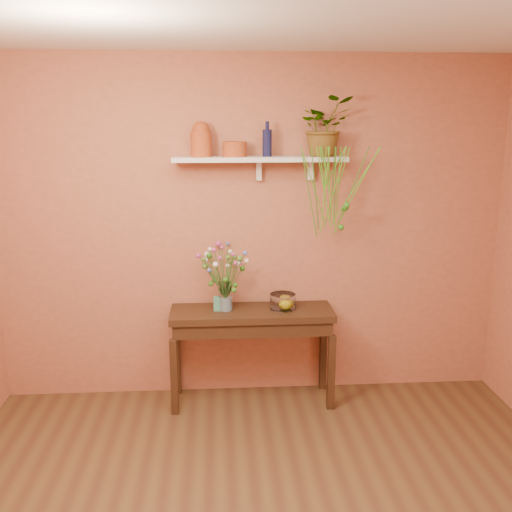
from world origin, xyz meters
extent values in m
cube|color=#BE694D|center=(0.00, 2.00, 1.35)|extent=(4.00, 0.04, 2.70)
cube|color=#3E2617|center=(-0.02, 1.78, 0.74)|extent=(1.26, 0.41, 0.05)
cube|color=#3E2617|center=(-0.02, 1.78, 0.66)|extent=(1.21, 0.37, 0.11)
cube|color=#3E2617|center=(-0.62, 1.60, 0.30)|extent=(0.05, 0.05, 0.60)
cube|color=#3E2617|center=(0.59, 1.60, 0.30)|extent=(0.05, 0.05, 0.60)
cube|color=#3E2617|center=(-0.62, 1.95, 0.30)|extent=(0.05, 0.05, 0.60)
cube|color=#3E2617|center=(0.59, 1.95, 0.30)|extent=(0.05, 0.05, 0.60)
cube|color=white|center=(0.05, 1.87, 1.92)|extent=(1.30, 0.24, 0.04)
cube|color=white|center=(0.05, 1.97, 1.83)|extent=(0.04, 0.05, 0.15)
cube|color=white|center=(0.45, 1.97, 1.83)|extent=(0.04, 0.05, 0.15)
cylinder|color=#B84923|center=(-0.39, 1.87, 2.03)|extent=(0.18, 0.18, 0.18)
sphere|color=#B84923|center=(-0.39, 1.87, 2.13)|extent=(0.12, 0.12, 0.12)
cylinder|color=#B84923|center=(-0.14, 1.88, 1.99)|extent=(0.21, 0.21, 0.11)
cylinder|color=#121539|center=(0.10, 1.87, 2.04)|extent=(0.09, 0.09, 0.20)
cylinder|color=#121539|center=(0.10, 1.87, 2.17)|extent=(0.03, 0.03, 0.06)
imported|color=#327B1D|center=(0.54, 1.88, 2.16)|extent=(0.47, 0.43, 0.44)
cylinder|color=#327B1D|center=(0.60, 1.73, 1.72)|extent=(0.04, 0.14, 0.59)
cylinder|color=#4BA91D|center=(0.51, 1.72, 1.73)|extent=(0.13, 0.08, 0.57)
cylinder|color=#4BA91D|center=(0.55, 1.71, 1.70)|extent=(0.16, 0.11, 0.65)
cylinder|color=#327B1D|center=(0.53, 1.75, 1.84)|extent=(0.09, 0.05, 0.36)
cylinder|color=#4BA91D|center=(0.59, 1.73, 1.86)|extent=(0.14, 0.10, 0.32)
cylinder|color=#4BA91D|center=(0.52, 1.71, 1.69)|extent=(0.04, 0.12, 0.65)
cylinder|color=#327B1D|center=(0.52, 1.74, 1.86)|extent=(0.10, 0.12, 0.32)
cylinder|color=#4BA91D|center=(0.56, 1.76, 1.74)|extent=(0.06, 0.11, 0.56)
cylinder|color=#4BA91D|center=(0.51, 1.77, 1.80)|extent=(0.08, 0.07, 0.44)
cylinder|color=#327B1D|center=(0.74, 1.73, 1.73)|extent=(0.21, 0.06, 0.58)
cylinder|color=#4BA91D|center=(0.63, 1.77, 1.76)|extent=(0.01, 0.09, 0.51)
cylinder|color=#4BA91D|center=(0.66, 1.73, 1.86)|extent=(0.06, 0.14, 0.32)
cylinder|color=#327B1D|center=(0.44, 1.70, 1.70)|extent=(0.11, 0.24, 0.63)
cylinder|color=#4BA91D|center=(0.74, 1.71, 1.72)|extent=(0.34, 0.14, 0.61)
cylinder|color=#4BA91D|center=(0.44, 1.74, 1.73)|extent=(0.23, 0.19, 0.59)
cylinder|color=#327B1D|center=(0.41, 1.74, 1.68)|extent=(0.15, 0.07, 0.68)
cylinder|color=#4BA91D|center=(0.74, 1.68, 1.68)|extent=(0.26, 0.32, 0.68)
cylinder|color=#4BA91D|center=(0.52, 1.70, 1.83)|extent=(0.04, 0.19, 0.37)
cylinder|color=#327B1D|center=(0.58, 1.73, 1.84)|extent=(0.01, 0.09, 0.37)
cylinder|color=#4BA91D|center=(0.59, 1.71, 1.71)|extent=(0.10, 0.29, 0.63)
sphere|color=#327B1D|center=(0.68, 1.77, 1.55)|extent=(0.05, 0.05, 0.05)
sphere|color=#327B1D|center=(0.68, 1.73, 1.57)|extent=(0.05, 0.05, 0.05)
sphere|color=#327B1D|center=(0.68, 1.71, 1.59)|extent=(0.05, 0.05, 0.05)
sphere|color=#327B1D|center=(0.65, 1.71, 1.42)|extent=(0.05, 0.05, 0.05)
cylinder|color=white|center=(-0.22, 1.79, 0.88)|extent=(0.11, 0.11, 0.22)
cylinder|color=silver|center=(-0.22, 1.79, 0.82)|extent=(0.10, 0.10, 0.11)
cylinder|color=#386B28|center=(-0.21, 1.73, 1.05)|extent=(0.03, 0.12, 0.34)
sphere|color=#477E29|center=(-0.20, 1.67, 1.22)|extent=(0.04, 0.04, 0.04)
cylinder|color=#386B28|center=(-0.21, 1.76, 1.00)|extent=(0.02, 0.05, 0.26)
sphere|color=white|center=(-0.20, 1.74, 1.13)|extent=(0.03, 0.03, 0.03)
cylinder|color=#386B28|center=(-0.17, 1.67, 1.05)|extent=(0.10, 0.23, 0.36)
sphere|color=#477E29|center=(-0.12, 1.56, 1.23)|extent=(0.04, 0.04, 0.04)
cylinder|color=#386B28|center=(-0.15, 1.71, 1.06)|extent=(0.15, 0.15, 0.38)
sphere|color=#566AD5|center=(-0.07, 1.64, 1.25)|extent=(0.03, 0.03, 0.03)
cylinder|color=#386B28|center=(-0.18, 1.74, 1.02)|extent=(0.08, 0.09, 0.29)
sphere|color=#B23C84|center=(-0.14, 1.70, 1.16)|extent=(0.03, 0.03, 0.03)
cylinder|color=#386B28|center=(-0.19, 1.76, 1.05)|extent=(0.07, 0.05, 0.35)
sphere|color=#B23C84|center=(-0.16, 1.74, 1.22)|extent=(0.03, 0.03, 0.03)
cylinder|color=#386B28|center=(-0.17, 1.77, 1.01)|extent=(0.10, 0.04, 0.27)
sphere|color=white|center=(-0.12, 1.75, 1.14)|extent=(0.04, 0.04, 0.04)
cylinder|color=#386B28|center=(-0.15, 1.80, 0.98)|extent=(0.14, 0.03, 0.22)
sphere|color=#327B1D|center=(-0.09, 1.81, 1.09)|extent=(0.04, 0.04, 0.04)
cylinder|color=#386B28|center=(-0.14, 1.81, 1.01)|extent=(0.17, 0.06, 0.27)
sphere|color=white|center=(-0.05, 1.83, 1.14)|extent=(0.04, 0.04, 0.04)
cylinder|color=#386B28|center=(-0.16, 1.81, 1.00)|extent=(0.13, 0.07, 0.25)
sphere|color=#B23C84|center=(-0.10, 1.84, 1.13)|extent=(0.03, 0.03, 0.03)
cylinder|color=#386B28|center=(-0.19, 1.82, 1.02)|extent=(0.08, 0.08, 0.30)
sphere|color=#477E29|center=(-0.15, 1.86, 1.17)|extent=(0.05, 0.05, 0.05)
cylinder|color=#386B28|center=(-0.20, 1.83, 1.04)|extent=(0.05, 0.10, 0.34)
sphere|color=white|center=(-0.18, 1.87, 1.21)|extent=(0.03, 0.03, 0.03)
cylinder|color=#386B28|center=(-0.20, 1.86, 0.99)|extent=(0.05, 0.15, 0.24)
sphere|color=#477E29|center=(-0.17, 1.93, 1.11)|extent=(0.03, 0.03, 0.03)
cylinder|color=#386B28|center=(-0.21, 1.87, 1.07)|extent=(0.03, 0.18, 0.38)
sphere|color=#566AD5|center=(-0.20, 1.96, 1.26)|extent=(0.03, 0.03, 0.03)
cylinder|color=#386B28|center=(-0.25, 1.87, 1.07)|extent=(0.05, 0.17, 0.39)
sphere|color=#B23C84|center=(-0.27, 1.95, 1.26)|extent=(0.05, 0.05, 0.05)
cylinder|color=#386B28|center=(-0.23, 1.82, 1.06)|extent=(0.03, 0.08, 0.38)
sphere|color=#B23C84|center=(-0.24, 1.86, 1.25)|extent=(0.03, 0.03, 0.03)
cylinder|color=#386B28|center=(-0.29, 1.87, 1.02)|extent=(0.13, 0.18, 0.30)
sphere|color=white|center=(-0.36, 1.95, 1.17)|extent=(0.05, 0.05, 0.05)
cylinder|color=#386B28|center=(-0.28, 1.83, 1.03)|extent=(0.12, 0.10, 0.31)
sphere|color=#327B1D|center=(-0.34, 1.88, 1.18)|extent=(0.05, 0.05, 0.05)
cylinder|color=#386B28|center=(-0.29, 1.84, 1.01)|extent=(0.15, 0.12, 0.28)
sphere|color=white|center=(-0.37, 1.90, 1.14)|extent=(0.04, 0.04, 0.04)
cylinder|color=#386B28|center=(-0.32, 1.81, 1.03)|extent=(0.21, 0.05, 0.32)
sphere|color=#B23C84|center=(-0.42, 1.83, 1.19)|extent=(0.04, 0.04, 0.04)
cylinder|color=#386B28|center=(-0.30, 1.78, 1.00)|extent=(0.16, 0.01, 0.25)
sphere|color=#477E29|center=(-0.38, 1.78, 1.12)|extent=(0.04, 0.04, 0.04)
cylinder|color=#386B28|center=(-0.28, 1.77, 1.07)|extent=(0.12, 0.03, 0.38)
sphere|color=white|center=(-0.33, 1.76, 1.26)|extent=(0.03, 0.03, 0.03)
cylinder|color=#386B28|center=(-0.30, 1.77, 1.03)|extent=(0.16, 0.04, 0.31)
sphere|color=#477E29|center=(-0.38, 1.75, 1.18)|extent=(0.03, 0.03, 0.03)
cylinder|color=#386B28|center=(-0.28, 1.76, 0.99)|extent=(0.12, 0.06, 0.23)
sphere|color=#566AD5|center=(-0.34, 1.73, 1.10)|extent=(0.03, 0.03, 0.03)
cylinder|color=#386B28|center=(-0.26, 1.73, 1.07)|extent=(0.09, 0.11, 0.40)
sphere|color=#B23C84|center=(-0.30, 1.68, 1.27)|extent=(0.04, 0.04, 0.04)
cylinder|color=#386B28|center=(-0.24, 1.76, 1.03)|extent=(0.05, 0.05, 0.32)
sphere|color=#B23C84|center=(-0.26, 1.74, 1.19)|extent=(0.03, 0.03, 0.03)
cylinder|color=#386B28|center=(-0.26, 1.70, 1.03)|extent=(0.07, 0.18, 0.31)
sphere|color=white|center=(-0.29, 1.61, 1.18)|extent=(0.04, 0.04, 0.04)
sphere|color=#327B1D|center=(-0.16, 1.68, 0.96)|extent=(0.04, 0.04, 0.04)
sphere|color=#327B1D|center=(-0.14, 1.77, 0.97)|extent=(0.04, 0.04, 0.04)
sphere|color=#327B1D|center=(-0.31, 1.85, 0.99)|extent=(0.04, 0.04, 0.04)
sphere|color=#327B1D|center=(-0.22, 1.84, 0.93)|extent=(0.04, 0.04, 0.04)
sphere|color=#327B1D|center=(-0.33, 1.80, 0.98)|extent=(0.04, 0.04, 0.04)
sphere|color=#327B1D|center=(-0.22, 1.71, 1.03)|extent=(0.04, 0.04, 0.04)
cylinder|color=white|center=(0.23, 1.79, 0.83)|extent=(0.20, 0.20, 0.12)
cylinder|color=white|center=(0.23, 1.79, 0.77)|extent=(0.20, 0.20, 0.01)
sphere|color=yellow|center=(0.24, 1.78, 0.81)|extent=(0.08, 0.08, 0.08)
cube|color=teal|center=(-0.28, 1.78, 0.82)|extent=(0.06, 0.05, 0.11)
camera|label=1|loc=(-0.28, -2.49, 2.21)|focal=40.63mm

